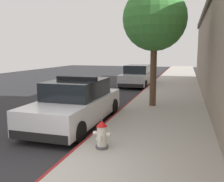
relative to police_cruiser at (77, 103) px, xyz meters
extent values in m
cube|color=#2B2B2D|center=(-3.16, 6.06, -0.84)|extent=(28.82, 60.00, 0.20)
cube|color=#ADA89E|center=(2.84, 6.06, -0.66)|extent=(3.40, 60.00, 0.17)
cube|color=maroon|center=(1.10, 6.06, -0.66)|extent=(0.08, 60.00, 0.17)
cube|color=black|center=(4.58, 4.63, 1.83)|extent=(0.06, 1.30, 1.10)
cube|color=black|center=(4.58, 11.88, 1.83)|extent=(0.06, 1.30, 1.10)
cube|color=white|center=(0.00, -0.04, -0.16)|extent=(1.84, 4.80, 0.76)
cube|color=black|center=(0.00, 0.11, 0.52)|extent=(1.64, 2.50, 0.60)
cube|color=black|center=(0.00, -2.38, -0.42)|extent=(1.76, 0.16, 0.24)
cube|color=black|center=(0.00, 2.30, -0.42)|extent=(1.76, 0.16, 0.24)
cylinder|color=black|center=(-0.86, 1.66, -0.42)|extent=(0.22, 0.64, 0.64)
cylinder|color=black|center=(0.86, 1.66, -0.42)|extent=(0.22, 0.64, 0.64)
cylinder|color=black|center=(-0.86, -1.74, -0.42)|extent=(0.22, 0.64, 0.64)
cylinder|color=black|center=(0.86, -1.74, -0.42)|extent=(0.22, 0.64, 0.64)
cube|color=black|center=(0.00, 0.06, 0.88)|extent=(1.48, 0.20, 0.12)
cube|color=red|center=(-0.35, 0.06, 0.88)|extent=(0.44, 0.18, 0.11)
cube|color=#1E33E0|center=(0.35, 0.06, 0.88)|extent=(0.44, 0.18, 0.11)
cube|color=#B2B5BA|center=(0.12, 10.55, -0.16)|extent=(1.84, 4.80, 0.76)
cube|color=black|center=(0.12, 10.70, 0.52)|extent=(1.64, 2.50, 0.60)
cube|color=black|center=(0.12, 8.21, -0.42)|extent=(1.76, 0.16, 0.24)
cube|color=black|center=(0.12, 12.89, -0.42)|extent=(1.76, 0.16, 0.24)
cylinder|color=black|center=(-0.74, 12.25, -0.42)|extent=(0.22, 0.64, 0.64)
cylinder|color=black|center=(0.98, 12.25, -0.42)|extent=(0.22, 0.64, 0.64)
cylinder|color=black|center=(-0.74, 8.85, -0.42)|extent=(0.22, 0.64, 0.64)
cylinder|color=black|center=(0.98, 8.85, -0.42)|extent=(0.22, 0.64, 0.64)
cylinder|color=#4C4C51|center=(1.73, -2.28, -0.55)|extent=(0.32, 0.32, 0.06)
cylinder|color=silver|center=(1.73, -2.28, -0.27)|extent=(0.24, 0.24, 0.50)
cone|color=red|center=(1.73, -2.28, 0.05)|extent=(0.28, 0.28, 0.14)
cylinder|color=#4C4C51|center=(1.73, -2.28, 0.15)|extent=(0.05, 0.05, 0.06)
cylinder|color=silver|center=(1.56, -2.28, -0.21)|extent=(0.10, 0.10, 0.10)
cylinder|color=silver|center=(1.90, -2.28, -0.21)|extent=(0.10, 0.10, 0.10)
cylinder|color=silver|center=(1.73, -2.46, -0.26)|extent=(0.13, 0.12, 0.13)
cylinder|color=brown|center=(2.26, 3.11, 0.82)|extent=(0.28, 0.28, 2.80)
sphere|color=#387A33|center=(2.26, 3.11, 3.17)|extent=(2.72, 2.72, 2.72)
camera|label=1|loc=(3.67, -7.88, 1.79)|focal=40.07mm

